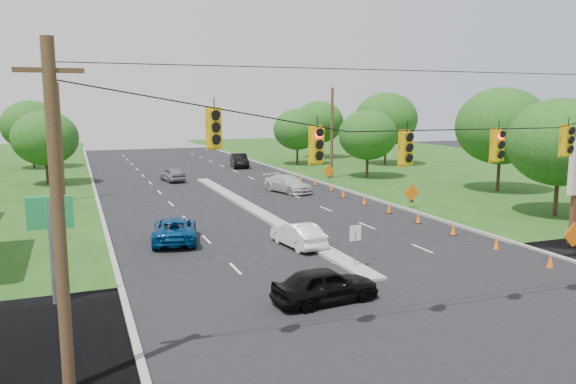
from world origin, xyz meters
name	(u,v)px	position (x,y,z in m)	size (l,w,h in m)	color
ground	(434,316)	(0.00, 0.00, 0.00)	(160.00, 160.00, 0.00)	black
cross_street	(434,316)	(0.00, 0.00, 0.00)	(160.00, 14.00, 0.02)	black
curb_left	(97,200)	(-10.10, 30.00, 0.00)	(0.25, 110.00, 0.16)	gray
curb_right	(331,186)	(10.10, 30.00, 0.00)	(0.25, 110.00, 0.16)	gray
median	(255,211)	(0.00, 21.00, 0.00)	(1.00, 34.00, 0.18)	gray
median_sign	(355,238)	(0.00, 6.00, 1.46)	(0.55, 0.06, 2.05)	gray
signal_span	(457,180)	(-0.05, -1.00, 4.97)	(25.60, 0.32, 9.00)	#422D1C
utility_pole_far_left	(61,143)	(-12.50, 30.00, 4.50)	(0.28, 0.28, 9.00)	#422D1C
utility_pole_far_right	(332,134)	(12.50, 35.00, 4.50)	(0.28, 0.28, 9.00)	#422D1C
cone_0	(550,261)	(8.38, 3.00, 0.35)	(0.32, 0.32, 0.70)	#FF640E
cone_1	(496,243)	(8.38, 6.50, 0.35)	(0.32, 0.32, 0.70)	#FF640E
cone_2	(453,229)	(8.38, 10.00, 0.35)	(0.32, 0.32, 0.70)	#FF640E
cone_3	(418,218)	(8.38, 13.50, 0.35)	(0.32, 0.32, 0.70)	#FF640E
cone_4	(389,208)	(8.38, 17.00, 0.35)	(0.32, 0.32, 0.70)	#FF640E
cone_5	(364,200)	(8.38, 20.50, 0.35)	(0.32, 0.32, 0.70)	#FF640E
cone_6	(343,193)	(8.38, 24.00, 0.35)	(0.32, 0.32, 0.70)	#FF640E
cone_7	(331,187)	(8.98, 27.50, 0.35)	(0.32, 0.32, 0.70)	#FF640E
cone_8	(315,182)	(8.98, 31.00, 0.35)	(0.32, 0.32, 0.70)	#FF640E
cone_9	(301,177)	(8.98, 34.50, 0.35)	(0.32, 0.32, 0.70)	#FF640E
work_sign_0	(574,236)	(10.80, 4.00, 1.09)	(1.27, 0.58, 1.37)	black
work_sign_1	(412,193)	(10.80, 18.00, 1.09)	(1.27, 0.58, 1.37)	black
work_sign_2	(329,172)	(10.80, 32.00, 1.09)	(1.27, 0.58, 1.37)	black
tree_5	(45,138)	(-14.00, 40.00, 4.34)	(5.88, 5.88, 6.86)	black
tree_6	(31,126)	(-16.00, 55.00, 4.96)	(6.72, 6.72, 7.84)	black
tree_7	(560,142)	(18.00, 12.00, 4.96)	(6.72, 6.72, 7.84)	black
tree_8	(501,126)	(22.00, 22.00, 5.58)	(7.56, 7.56, 8.82)	black
tree_9	(368,135)	(16.00, 34.00, 4.34)	(5.88, 5.88, 6.86)	black
tree_10	(386,119)	(24.00, 44.00, 5.58)	(7.56, 7.56, 8.82)	black
tree_11	(319,122)	(20.00, 55.00, 4.96)	(6.72, 6.72, 7.84)	black
tree_12	(297,129)	(14.00, 48.00, 4.34)	(5.88, 5.88, 6.86)	black
black_sedan	(325,285)	(-3.05, 2.56, 0.70)	(1.65, 4.10, 1.40)	black
white_sedan	(298,235)	(-0.86, 10.77, 0.65)	(1.37, 3.92, 1.29)	white
blue_pickup	(175,229)	(-6.69, 14.14, 0.69)	(2.27, 4.93, 1.37)	navy
silver_car_far	(288,184)	(5.17, 28.11, 0.73)	(2.05, 5.03, 1.46)	silver
silver_car_oncoming	(173,174)	(-2.81, 38.43, 0.69)	(1.62, 4.03, 1.37)	slate
dark_car_receding	(239,160)	(6.59, 47.96, 0.81)	(1.71, 4.91, 1.62)	black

